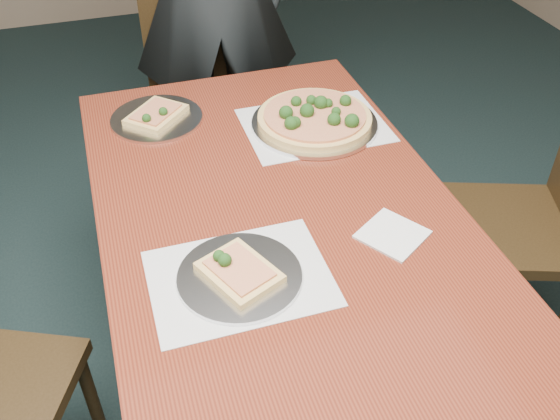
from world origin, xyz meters
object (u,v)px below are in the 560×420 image
object	(u,v)px
chair_far	(201,89)
chair_right	(539,213)
dining_table	(280,237)
pizza_pan	(315,119)
slice_plate_near	(239,274)
slice_plate_far	(156,117)

from	to	relation	value
chair_far	chair_right	size ratio (longest dim) A/B	1.00
dining_table	pizza_pan	world-z (taller)	pizza_pan
chair_right	dining_table	bearing A→B (deg)	-69.28
slice_plate_near	chair_far	bearing A→B (deg)	82.63
dining_table	chair_far	bearing A→B (deg)	89.49
slice_plate_far	chair_far	bearing A→B (deg)	67.55
chair_right	slice_plate_near	bearing A→B (deg)	-58.19
slice_plate_far	dining_table	bearing A→B (deg)	-66.48
chair_right	chair_far	bearing A→B (deg)	-122.73
dining_table	slice_plate_near	bearing A→B (deg)	-128.44
dining_table	pizza_pan	distance (m)	0.43
dining_table	slice_plate_near	world-z (taller)	slice_plate_near
dining_table	slice_plate_far	bearing A→B (deg)	113.52
chair_far	slice_plate_near	bearing A→B (deg)	-88.72
dining_table	chair_right	bearing A→B (deg)	0.94
dining_table	chair_far	xyz separation A→B (m)	(0.01, 1.11, -0.14)
chair_far	dining_table	bearing A→B (deg)	-81.86
slice_plate_near	chair_right	bearing A→B (deg)	12.02
slice_plate_near	slice_plate_far	xyz separation A→B (m)	(-0.07, 0.73, -0.00)
slice_plate_far	slice_plate_near	bearing A→B (deg)	-84.48
dining_table	slice_plate_far	distance (m)	0.59
chair_right	pizza_pan	world-z (taller)	chair_right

